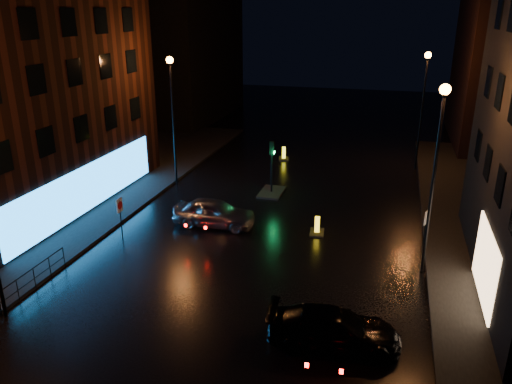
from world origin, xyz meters
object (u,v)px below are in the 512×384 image
dark_sedan (334,329)px  road_sign_left (120,209)px  bollard_far (284,157)px  traffic_signal (272,186)px  bollard_near (317,230)px  silver_hatchback (214,213)px  road_sign_right (426,221)px

dark_sedan → road_sign_left: road_sign_left is taller
bollard_far → road_sign_left: size_ratio=0.59×
traffic_signal → dark_sedan: size_ratio=0.75×
bollard_near → bollard_far: bollard_far is taller
silver_hatchback → dark_sedan: (7.59, -8.60, -0.08)m
silver_hatchback → road_sign_left: 4.98m
silver_hatchback → road_sign_right: road_sign_right is taller
bollard_near → road_sign_left: bearing=-166.9°
silver_hatchback → road_sign_left: (-4.02, -2.80, 0.88)m
dark_sedan → bollard_near: dark_sedan is taller
traffic_signal → road_sign_left: bearing=-124.0°
traffic_signal → silver_hatchback: size_ratio=0.78×
bollard_near → bollard_far: bearing=104.1°
silver_hatchback → dark_sedan: bearing=-140.6°
bollard_near → bollard_far: size_ratio=0.90×
bollard_far → road_sign_left: (-4.87, -16.27, 1.42)m
silver_hatchback → road_sign_right: (10.87, -0.06, 0.82)m
bollard_near → road_sign_left: size_ratio=0.53×
traffic_signal → road_sign_right: size_ratio=1.64×
road_sign_right → bollard_near: bearing=15.6°
bollard_near → road_sign_left: 10.23m
traffic_signal → road_sign_left: 10.41m
traffic_signal → bollard_far: size_ratio=2.69×
road_sign_left → road_sign_right: size_ratio=1.04×
road_sign_right → road_sign_left: bearing=31.8°
road_sign_right → traffic_signal: bearing=-11.3°
traffic_signal → dark_sedan: bearing=-68.0°
dark_sedan → road_sign_right: size_ratio=2.20×
bollard_near → dark_sedan: bearing=-83.2°
road_sign_left → road_sign_right: road_sign_left is taller
dark_sedan → bollard_near: bearing=6.7°
silver_hatchback → bollard_near: bearing=-87.2°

